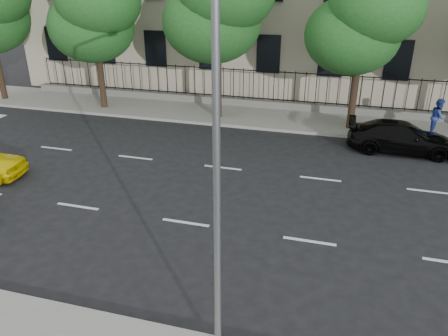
# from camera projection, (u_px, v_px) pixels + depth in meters

# --- Properties ---
(ground) EXTENTS (120.00, 120.00, 0.00)m
(ground) POSITION_uv_depth(u_px,v_px,m) (155.00, 269.00, 12.05)
(ground) COLOR black
(ground) RESTS_ON ground
(far_sidewalk) EXTENTS (60.00, 4.00, 0.15)m
(far_sidewalk) POSITION_uv_depth(u_px,v_px,m) (257.00, 116.00, 24.29)
(far_sidewalk) COLOR gray
(far_sidewalk) RESTS_ON ground
(lane_markings) EXTENTS (49.60, 4.62, 0.01)m
(lane_markings) POSITION_uv_depth(u_px,v_px,m) (207.00, 192.00, 16.21)
(lane_markings) COLOR silver
(lane_markings) RESTS_ON ground
(iron_fence) EXTENTS (30.00, 0.50, 2.20)m
(iron_fence) POSITION_uv_depth(u_px,v_px,m) (263.00, 99.00, 25.54)
(iron_fence) COLOR slate
(iron_fence) RESTS_ON far_sidewalk
(street_light) EXTENTS (0.25, 3.32, 8.05)m
(street_light) POSITION_uv_depth(u_px,v_px,m) (225.00, 117.00, 7.76)
(street_light) COLOR slate
(street_light) RESTS_ON near_sidewalk
(tree_b) EXTENTS (5.53, 5.12, 8.97)m
(tree_b) POSITION_uv_depth(u_px,v_px,m) (95.00, 4.00, 23.53)
(tree_b) COLOR #382619
(tree_b) RESTS_ON far_sidewalk
(tree_d) EXTENTS (5.34, 4.94, 8.84)m
(tree_d) POSITION_uv_depth(u_px,v_px,m) (365.00, 10.00, 20.11)
(tree_d) COLOR #382619
(tree_d) RESTS_ON far_sidewalk
(black_sedan) EXTENTS (4.73, 1.95, 1.37)m
(black_sedan) POSITION_uv_depth(u_px,v_px,m) (402.00, 137.00, 19.52)
(black_sedan) COLOR black
(black_sedan) RESTS_ON ground
(pedestrian_far) EXTENTS (0.81, 0.96, 1.77)m
(pedestrian_far) POSITION_uv_depth(u_px,v_px,m) (438.00, 117.00, 21.08)
(pedestrian_far) COLOR navy
(pedestrian_far) RESTS_ON far_sidewalk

